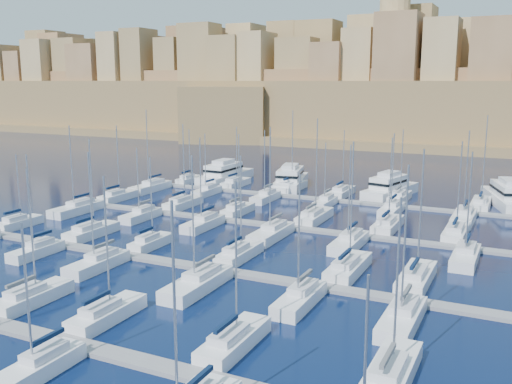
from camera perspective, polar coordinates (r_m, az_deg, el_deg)
The scene contains 50 objects.
ground at distance 77.92m, azimuth 0.47°, elevation -5.37°, with size 600.00×600.00×0.00m, color #070E32.
pontoon_near at distance 51.22m, azimuth -16.59°, elevation -14.67°, with size 84.00×2.00×0.40m, color slate.
pontoon_mid_near at distance 67.71m, azimuth -3.92°, elevation -7.78°, with size 84.00×2.00×0.40m, color slate.
pontoon_mid_far at distance 86.68m, azimuth 3.30°, elevation -3.55°, with size 84.00×2.00×0.40m, color slate.
pontoon_far at distance 106.82m, azimuth 7.83°, elevation -0.83°, with size 84.00×2.00×0.40m, color slate.
sailboat_2 at distance 62.27m, azimuth -21.48°, elevation -9.74°, with size 2.65×8.83×13.95m.
sailboat_3 at distance 55.99m, azimuth -14.72°, elevation -11.68°, with size 2.63×8.77×13.95m.
sailboat_4 at distance 49.10m, azimuth -2.26°, elevation -14.65°, with size 2.72×9.06×14.52m.
sailboat_5 at distance 45.40m, azimuth 13.34°, elevation -17.23°, with size 2.92×9.73×14.26m.
sailboat_9 at distance 48.08m, azimuth -20.92°, elevation -16.04°, with size 2.40×8.01×12.41m.
sailboat_12 at distance 94.33m, azimuth -22.63°, elevation -2.87°, with size 2.28×7.59×11.44m.
sailboat_13 at distance 85.41m, azimuth -16.14°, elevation -3.82°, with size 2.76×9.21×14.29m.
sailboat_14 at distance 78.05m, azimuth -10.49°, elevation -4.98°, with size 2.26×7.55×12.47m.
sailboat_15 at distance 71.90m, azimuth -1.71°, elevation -6.18°, with size 2.65×8.85×13.39m.
sailboat_16 at distance 67.48m, azimuth 9.19°, elevation -7.46°, with size 3.03×10.10×15.66m.
sailboat_17 at distance 65.79m, azimuth 15.71°, elevation -8.24°, with size 2.99×9.96×15.24m.
sailboat_19 at distance 78.30m, azimuth -21.08°, elevation -5.49°, with size 2.33×7.77×13.48m.
sailboat_20 at distance 70.77m, azimuth -15.55°, elevation -6.87°, with size 2.71×9.03×14.40m.
sailboat_21 at distance 62.01m, azimuth -5.85°, elevation -9.06°, with size 3.16×10.53×14.96m.
sailboat_22 at distance 57.85m, azimuth 4.42°, elevation -10.58°, with size 2.70×9.01×13.66m.
sailboat_23 at distance 54.95m, azimuth 14.40°, elevation -12.09°, with size 2.92×9.74×15.29m.
sailboat_24 at distance 109.83m, azimuth -13.67°, elevation -0.43°, with size 2.65×8.84×14.31m.
sailboat_25 at distance 101.63m, azimuth -7.32°, elevation -1.11°, with size 2.78×9.27×14.98m.
sailboat_26 at distance 95.63m, azimuth -1.84°, elevation -1.81°, with size 2.46×8.21×13.72m.
sailboat_27 at distance 91.30m, azimuth 5.84°, elevation -2.46°, with size 3.06×10.21×16.58m.
sailboat_28 at distance 87.98m, azimuth 13.02°, elevation -3.23°, with size 2.96×9.87×14.13m.
sailboat_29 at distance 86.38m, azimuth 19.34°, elevation -3.84°, with size 2.90×9.66×14.05m.
sailboat_30 at distance 101.03m, azimuth -17.47°, elevation -1.61°, with size 3.15×10.48×15.15m.
sailboat_31 at distance 93.83m, azimuth -11.41°, elevation -2.29°, with size 2.50×8.34×12.02m.
sailboat_32 at distance 87.02m, azimuth -5.29°, elevation -3.15°, with size 2.72×9.05×14.15m.
sailboat_33 at distance 81.28m, azimuth 1.57°, elevation -4.11°, with size 3.07×10.22×16.15m.
sailboat_34 at distance 77.70m, azimuth 9.30°, elevation -4.99°, with size 2.95×9.82×14.24m.
sailboat_35 at distance 75.26m, azimuth 20.21°, elevation -6.07°, with size 2.85×9.51×14.11m.
sailboat_36 at distance 125.65m, azimuth -6.73°, elevation 1.22°, with size 2.31×7.70×12.02m.
sailboat_37 at distance 120.66m, azimuth -2.05°, elevation 0.89°, with size 2.73×9.09×12.94m.
sailboat_38 at distance 116.22m, azimuth 3.49°, elevation 0.51°, with size 3.19×10.65×16.51m.
sailboat_39 at distance 112.03m, azimuth 8.56°, elevation -0.02°, with size 2.82×9.39×13.04m.
sailboat_40 at distance 109.29m, azimuth 14.15°, elevation -0.51°, with size 2.79×9.28×13.57m.
sailboat_41 at distance 107.74m, azimuth 21.56°, elevation -1.10°, with size 2.96×9.88×16.52m.
sailboat_42 at distance 117.93m, azimuth -10.48°, elevation 0.50°, with size 3.22×10.73×16.75m.
sailboat_43 at distance 112.23m, azimuth -4.91°, elevation 0.08°, with size 2.40×8.01×12.40m.
sailboat_44 at distance 106.11m, azimuth 0.98°, elevation -0.52°, with size 2.58×8.60×13.54m.
sailboat_45 at distance 102.36m, azimuth 6.95°, elevation -1.04°, with size 2.30×7.66×11.76m.
sailboat_46 at distance 98.54m, azimuth 13.40°, elevation -1.72°, with size 2.75×9.18×13.91m.
sailboat_47 at distance 96.21m, azimuth 20.07°, elevation -2.39°, with size 3.15×10.51×14.89m.
motor_yacht_a at distance 126.72m, azimuth -3.14°, elevation 1.83°, with size 5.51×17.51×5.25m.
motor_yacht_b at distance 119.81m, azimuth 3.47°, elevation 1.29°, with size 8.88×17.80×5.25m.
motor_yacht_c at distance 113.01m, azimuth 13.23°, elevation 0.42°, with size 8.20×16.33×5.25m.
motor_yacht_d at distance 111.61m, azimuth 23.96°, elevation -0.38°, with size 10.46×18.75×5.25m.
fortified_city at distance 225.25m, azimuth 17.78°, elevation 8.69°, with size 460.00×108.95×59.52m.
Camera 1 is at (31.92, -67.57, 22.05)m, focal length 40.00 mm.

